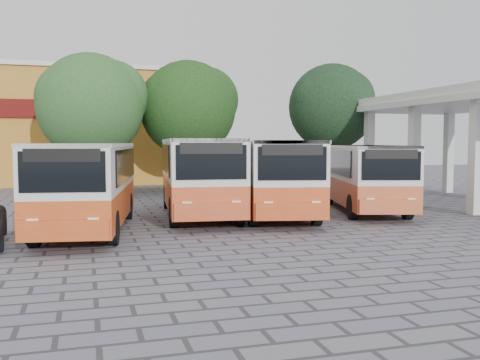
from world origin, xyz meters
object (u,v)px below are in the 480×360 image
object	(u,v)px
bus_far_left	(88,181)
bus_far_right	(365,173)
bus_centre_right	(274,172)
bus_centre_left	(199,172)

from	to	relation	value
bus_far_left	bus_far_right	world-z (taller)	bus_far_left
bus_centre_right	bus_far_right	world-z (taller)	bus_centre_right
bus_centre_left	bus_far_right	world-z (taller)	bus_centre_left
bus_centre_right	bus_far_right	size ratio (longest dim) A/B	1.06
bus_far_left	bus_centre_right	size ratio (longest dim) A/B	0.96
bus_far_left	bus_centre_left	xyz separation A→B (m)	(4.32, 2.60, 0.09)
bus_far_left	bus_far_right	distance (m)	11.71
bus_far_left	bus_centre_left	distance (m)	5.04
bus_centre_left	bus_far_right	distance (m)	7.22
bus_centre_left	bus_centre_right	xyz separation A→B (m)	(2.97, -0.73, -0.03)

